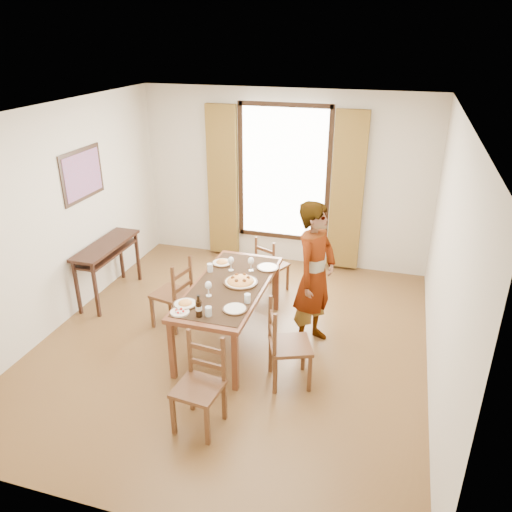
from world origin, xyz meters
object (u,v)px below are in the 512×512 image
(dining_table, at_px, (230,290))
(console_table, at_px, (107,252))
(pasta_platter, at_px, (240,279))
(man, at_px, (315,276))

(dining_table, bearing_deg, console_table, 164.11)
(pasta_platter, bearing_deg, console_table, 166.69)
(console_table, bearing_deg, pasta_platter, -13.31)
(man, bearing_deg, dining_table, 123.72)
(dining_table, bearing_deg, man, 14.38)
(dining_table, distance_m, pasta_platter, 0.18)
(console_table, height_order, pasta_platter, pasta_platter)
(console_table, xyz_separation_m, man, (2.93, -0.32, 0.20))
(man, relative_size, pasta_platter, 4.44)
(console_table, relative_size, man, 0.68)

